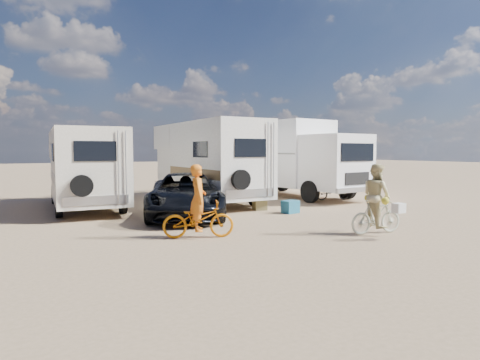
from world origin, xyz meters
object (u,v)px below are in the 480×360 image
rv_main (208,163)px  rv_left (85,170)px  bike_woman (376,217)px  bike_man (198,219)px  box_truck (295,159)px  crate (260,205)px  rider_woman (376,202)px  cooler (290,207)px  dark_suv (186,195)px  rider_man (198,205)px  bike_parked (333,190)px

rv_main → rv_left: bearing=175.0°
bike_woman → bike_man: bearing=76.3°
rv_main → rv_left: 4.95m
box_truck → crate: 5.29m
rider_woman → cooler: (0.30, 4.09, -0.62)m
rider_woman → cooler: bearing=6.6°
box_truck → cooler: 5.75m
rv_main → dark_suv: 4.09m
rider_man → crate: 5.33m
bike_man → bike_parked: (8.64, 4.31, -0.04)m
rv_main → cooler: bearing=-74.8°
rv_left → bike_man: size_ratio=3.72×
rv_main → cooler: 4.76m
dark_suv → rider_man: 3.55m
bike_man → bike_parked: bike_man is taller
rider_man → rider_woman: rider_woman is taller
rv_left → crate: size_ratio=14.74×
bike_woman → crate: size_ratio=3.41×
box_truck → bike_parked: box_truck is taller
dark_suv → bike_man: bearing=-84.5°
bike_parked → dark_suv: bearing=116.6°
box_truck → dark_suv: box_truck is taller
rv_main → crate: 3.57m
dark_suv → cooler: dark_suv is taller
rv_left → rider_man: 7.28m
dark_suv → crate: 3.02m
bike_man → box_truck: bearing=-29.4°
dark_suv → bike_parked: size_ratio=3.20×
rv_left → rv_main: bearing=-1.7°
dark_suv → bike_woman: (3.16, -5.32, -0.26)m
bike_parked → box_truck: bearing=33.9°
bike_man → crate: 5.30m
box_truck → bike_woman: bearing=-118.4°
rv_main → bike_woman: 8.62m
bike_man → rider_woman: size_ratio=1.06×
rv_main → dark_suv: (-2.39, -3.17, -0.96)m
bike_woman → rider_woman: bearing=-79.2°
bike_man → rider_man: size_ratio=1.06×
rv_main → cooler: rv_main is taller
dark_suv → bike_parked: bearing=30.8°
rv_left → rider_man: rv_left is taller
box_truck → rider_woman: size_ratio=4.48×
rider_man → rider_woman: bearing=-92.2°
rv_left → bike_woman: size_ratio=4.33×
rv_left → rider_woman: rv_left is taller
rider_man → cooler: (4.58, 2.14, -0.62)m
box_truck → cooler: size_ratio=13.62×
bike_man → cooler: (4.58, 2.14, -0.25)m
rv_left → cooler: bearing=-34.8°
box_truck → crate: (-4.02, -3.04, -1.63)m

